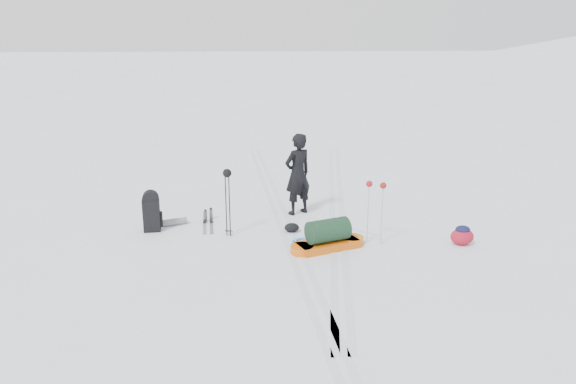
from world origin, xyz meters
name	(u,v)px	position (x,y,z in m)	size (l,w,h in m)	color
ground	(288,234)	(0.00, 0.00, 0.00)	(200.00, 200.00, 0.00)	white
ski_tracks	(311,221)	(0.61, 0.88, 0.00)	(3.38, 17.97, 0.01)	silver
skier	(298,174)	(0.34, 1.45, 1.01)	(0.74, 0.48, 2.02)	black
pulk_sled	(328,237)	(0.76, -0.90, 0.25)	(1.74, 1.05, 0.64)	#CC570C
expedition_rucksack	(154,212)	(-3.00, 0.49, 0.44)	(0.95, 0.68, 0.94)	black
ski_poles_black	(227,181)	(-1.32, 0.01, 1.25)	(0.21, 0.19, 1.53)	black
ski_poles_silver	(376,192)	(1.79, -0.65, 1.14)	(0.40, 0.28, 1.37)	silver
touring_skis_grey	(208,222)	(-1.84, 0.91, 0.01)	(0.35, 1.59, 0.06)	gray
touring_skis_white	(339,227)	(1.21, 0.32, 0.01)	(1.53, 1.42, 0.07)	silver
rope_coil	(303,242)	(0.28, -0.57, 0.03)	(0.53, 0.53, 0.06)	#61B9ED
small_daypack	(462,235)	(3.64, -0.88, 0.21)	(0.55, 0.45, 0.42)	maroon
thermos_pair	(208,215)	(-1.84, 1.09, 0.14)	(0.21, 0.28, 0.30)	#505457
stuff_sack	(292,228)	(0.09, 0.14, 0.10)	(0.40, 0.34, 0.21)	black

